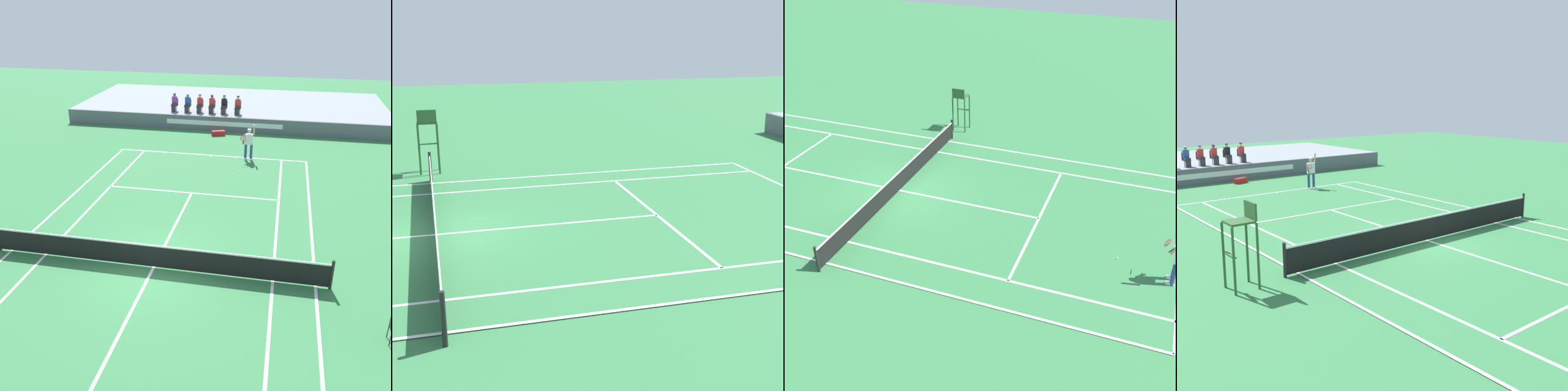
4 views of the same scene
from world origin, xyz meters
The scene contains 4 objects.
ground_plane centered at (0.00, 0.00, 0.00)m, with size 80.00×80.00×0.00m, color #337542.
court centered at (0.00, 0.00, 0.01)m, with size 11.08×23.88×0.03m.
net centered at (0.00, 0.00, 0.52)m, with size 11.98×0.10×1.07m.
umpire_chair centered at (-7.22, 0.00, 1.56)m, with size 0.77×0.77×2.44m.
Camera 2 is at (15.77, -0.05, 5.60)m, focal length 54.96 mm.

